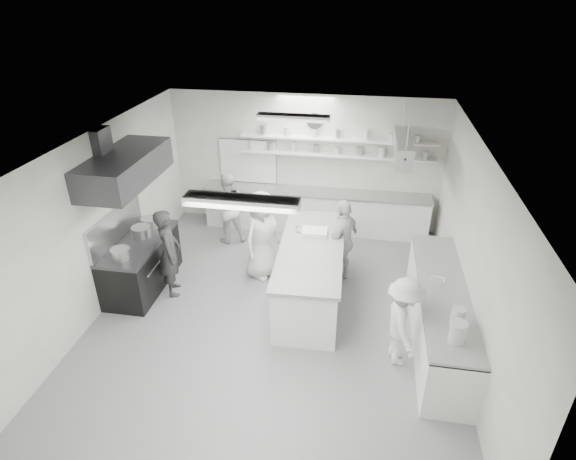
% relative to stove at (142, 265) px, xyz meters
% --- Properties ---
extents(floor, '(6.00, 7.00, 0.02)m').
position_rel_stove_xyz_m(floor, '(2.60, -0.40, -0.46)').
color(floor, gray).
rests_on(floor, ground).
extents(ceiling, '(6.00, 7.00, 0.02)m').
position_rel_stove_xyz_m(ceiling, '(2.60, -0.40, 2.56)').
color(ceiling, silver).
rests_on(ceiling, wall_back).
extents(wall_back, '(6.00, 0.04, 3.00)m').
position_rel_stove_xyz_m(wall_back, '(2.60, 3.10, 1.05)').
color(wall_back, silver).
rests_on(wall_back, floor).
extents(wall_front, '(6.00, 0.04, 3.00)m').
position_rel_stove_xyz_m(wall_front, '(2.60, -3.90, 1.05)').
color(wall_front, silver).
rests_on(wall_front, floor).
extents(wall_left, '(0.04, 7.00, 3.00)m').
position_rel_stove_xyz_m(wall_left, '(-0.40, -0.40, 1.05)').
color(wall_left, silver).
rests_on(wall_left, floor).
extents(wall_right, '(0.04, 7.00, 3.00)m').
position_rel_stove_xyz_m(wall_right, '(5.60, -0.40, 1.05)').
color(wall_right, silver).
rests_on(wall_right, floor).
extents(stove, '(0.80, 1.80, 0.90)m').
position_rel_stove_xyz_m(stove, '(0.00, 0.00, 0.00)').
color(stove, black).
rests_on(stove, floor).
extents(exhaust_hood, '(0.85, 2.00, 0.50)m').
position_rel_stove_xyz_m(exhaust_hood, '(0.00, -0.00, 1.90)').
color(exhaust_hood, '#393A3D').
rests_on(exhaust_hood, wall_left).
extents(back_counter, '(5.00, 0.60, 0.92)m').
position_rel_stove_xyz_m(back_counter, '(2.90, 2.80, 0.01)').
color(back_counter, white).
rests_on(back_counter, floor).
extents(shelf_lower, '(4.20, 0.26, 0.04)m').
position_rel_stove_xyz_m(shelf_lower, '(3.30, 2.97, 1.30)').
color(shelf_lower, white).
rests_on(shelf_lower, wall_back).
extents(shelf_upper, '(4.20, 0.26, 0.04)m').
position_rel_stove_xyz_m(shelf_upper, '(3.30, 2.97, 1.65)').
color(shelf_upper, white).
rests_on(shelf_upper, wall_back).
extents(pass_through_window, '(1.30, 0.04, 1.00)m').
position_rel_stove_xyz_m(pass_through_window, '(1.30, 3.08, 1.00)').
color(pass_through_window, black).
rests_on(pass_through_window, wall_back).
extents(wall_clock, '(0.32, 0.05, 0.32)m').
position_rel_stove_xyz_m(wall_clock, '(2.80, 3.06, 2.00)').
color(wall_clock, white).
rests_on(wall_clock, wall_back).
extents(right_counter, '(0.74, 3.30, 0.94)m').
position_rel_stove_xyz_m(right_counter, '(5.25, -0.60, 0.02)').
color(right_counter, white).
rests_on(right_counter, floor).
extents(pot_rack, '(0.30, 1.60, 0.40)m').
position_rel_stove_xyz_m(pot_rack, '(4.60, 2.00, 1.85)').
color(pot_rack, '#AFAFAF').
rests_on(pot_rack, ceiling).
extents(light_fixture_front, '(1.30, 0.25, 0.10)m').
position_rel_stove_xyz_m(light_fixture_front, '(2.60, -2.20, 2.49)').
color(light_fixture_front, white).
rests_on(light_fixture_front, ceiling).
extents(light_fixture_rear, '(1.30, 0.25, 0.10)m').
position_rel_stove_xyz_m(light_fixture_rear, '(2.60, 1.40, 2.49)').
color(light_fixture_rear, white).
rests_on(light_fixture_rear, ceiling).
extents(prep_island, '(1.12, 2.76, 1.00)m').
position_rel_stove_xyz_m(prep_island, '(3.12, 0.15, 0.05)').
color(prep_island, white).
rests_on(prep_island, floor).
extents(stove_pot, '(0.35, 0.35, 0.24)m').
position_rel_stove_xyz_m(stove_pot, '(0.00, 0.19, 0.58)').
color(stove_pot, '#AFAFAF').
rests_on(stove_pot, stove).
extents(cook_stove, '(0.60, 0.71, 1.66)m').
position_rel_stove_xyz_m(cook_stove, '(0.62, -0.09, 0.38)').
color(cook_stove, '#2E2E2E').
rests_on(cook_stove, floor).
extents(cook_back, '(0.94, 0.85, 1.58)m').
position_rel_stove_xyz_m(cook_back, '(1.10, 1.95, 0.34)').
color(cook_back, silver).
rests_on(cook_back, floor).
extents(cook_island_left, '(0.89, 1.01, 1.74)m').
position_rel_stove_xyz_m(cook_island_left, '(2.11, 0.75, 0.42)').
color(cook_island_left, silver).
rests_on(cook_island_left, floor).
extents(cook_island_right, '(0.79, 1.06, 1.67)m').
position_rel_stove_xyz_m(cook_island_right, '(3.63, 0.83, 0.38)').
color(cook_island_right, silver).
rests_on(cook_island_right, floor).
extents(cook_right, '(0.70, 1.02, 1.45)m').
position_rel_stove_xyz_m(cook_right, '(4.63, -1.21, 0.27)').
color(cook_right, silver).
rests_on(cook_right, floor).
extents(bowl_island_a, '(0.35, 0.35, 0.07)m').
position_rel_stove_xyz_m(bowl_island_a, '(2.90, 0.76, 0.59)').
color(bowl_island_a, '#AFAFAF').
rests_on(bowl_island_a, prep_island).
extents(bowl_island_b, '(0.19, 0.19, 0.05)m').
position_rel_stove_xyz_m(bowl_island_b, '(3.00, 0.16, 0.58)').
color(bowl_island_b, white).
rests_on(bowl_island_b, prep_island).
extents(bowl_right, '(0.25, 0.25, 0.05)m').
position_rel_stove_xyz_m(bowl_right, '(5.17, -0.41, 0.52)').
color(bowl_right, white).
rests_on(bowl_right, right_counter).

